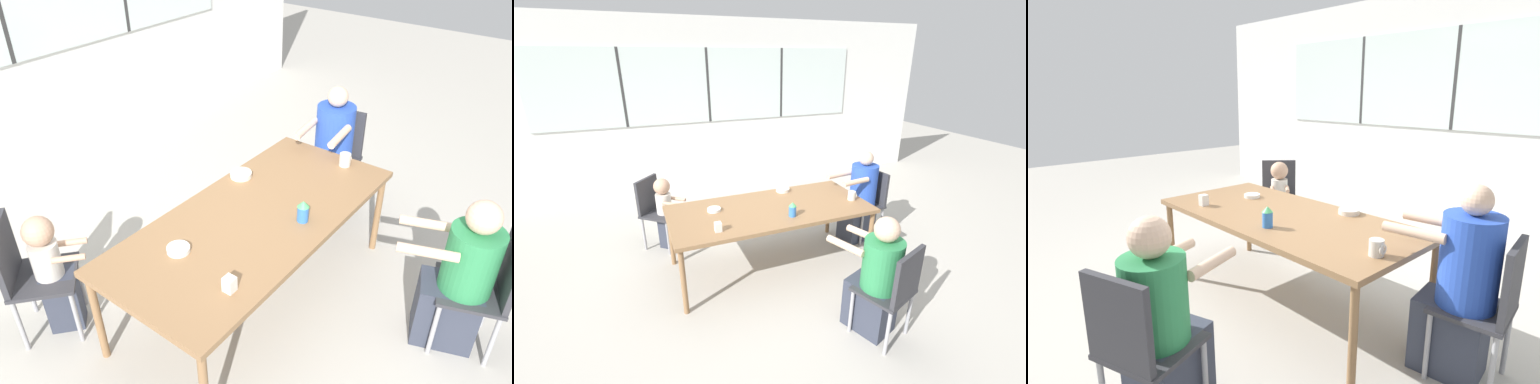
# 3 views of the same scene
# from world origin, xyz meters

# --- Properties ---
(ground_plane) EXTENTS (16.00, 16.00, 0.00)m
(ground_plane) POSITION_xyz_m (0.00, 0.00, 0.00)
(ground_plane) COLOR #B2ADA3
(wall_back_with_windows) EXTENTS (8.40, 0.08, 2.80)m
(wall_back_with_windows) POSITION_xyz_m (0.00, 2.71, 1.43)
(wall_back_with_windows) COLOR silver
(wall_back_with_windows) RESTS_ON ground_plane
(dining_table) EXTENTS (2.13, 0.97, 0.72)m
(dining_table) POSITION_xyz_m (0.00, 0.00, 0.67)
(dining_table) COLOR olive
(dining_table) RESTS_ON ground_plane
(chair_for_woman_green_shirt) EXTENTS (0.51, 0.51, 0.88)m
(chair_for_woman_green_shirt) POSITION_xyz_m (0.51, -1.39, 0.53)
(chair_for_woman_green_shirt) COLOR #333338
(chair_for_woman_green_shirt) RESTS_ON ground_plane
(chair_for_man_blue_shirt) EXTENTS (0.45, 0.45, 0.88)m
(chair_for_man_blue_shirt) POSITION_xyz_m (1.46, 0.19, 0.53)
(chair_for_man_blue_shirt) COLOR #333338
(chair_for_man_blue_shirt) RESTS_ON ground_plane
(chair_for_toddler) EXTENTS (0.56, 0.56, 0.88)m
(chair_for_toddler) POSITION_xyz_m (-1.12, 0.96, 0.53)
(chair_for_toddler) COLOR #333338
(chair_for_toddler) RESTS_ON ground_plane
(person_woman_green_shirt) EXTENTS (0.49, 0.64, 1.09)m
(person_woman_green_shirt) POSITION_xyz_m (0.45, -1.23, 0.49)
(person_woman_green_shirt) COLOR #333847
(person_woman_green_shirt) RESTS_ON ground_plane
(person_man_blue_shirt) EXTENTS (0.64, 0.40, 1.16)m
(person_man_blue_shirt) POSITION_xyz_m (1.30, 0.17, 0.52)
(person_man_blue_shirt) COLOR #333847
(person_man_blue_shirt) RESTS_ON ground_plane
(person_toddler) EXTENTS (0.36, 0.35, 0.90)m
(person_toddler) POSITION_xyz_m (-1.01, 0.86, 0.45)
(person_toddler) COLOR #333847
(person_toddler) RESTS_ON ground_plane
(coffee_mug) EXTENTS (0.09, 0.09, 0.10)m
(coffee_mug) POSITION_xyz_m (0.94, -0.14, 0.77)
(coffee_mug) COLOR beige
(coffee_mug) RESTS_ON dining_table
(sippy_cup) EXTENTS (0.08, 0.08, 0.15)m
(sippy_cup) POSITION_xyz_m (0.13, -0.28, 0.80)
(sippy_cup) COLOR blue
(sippy_cup) RESTS_ON dining_table
(milk_carton_small) EXTENTS (0.06, 0.06, 0.09)m
(milk_carton_small) POSITION_xyz_m (-0.64, -0.31, 0.76)
(milk_carton_small) COLOR silver
(milk_carton_small) RESTS_ON dining_table
(bowl_white_shallow) EXTENTS (0.16, 0.16, 0.04)m
(bowl_white_shallow) POSITION_xyz_m (0.32, 0.38, 0.74)
(bowl_white_shallow) COLOR silver
(bowl_white_shallow) RESTS_ON dining_table
(bowl_cereal) EXTENTS (0.14, 0.14, 0.03)m
(bowl_cereal) POSITION_xyz_m (-0.57, 0.14, 0.73)
(bowl_cereal) COLOR white
(bowl_cereal) RESTS_ON dining_table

